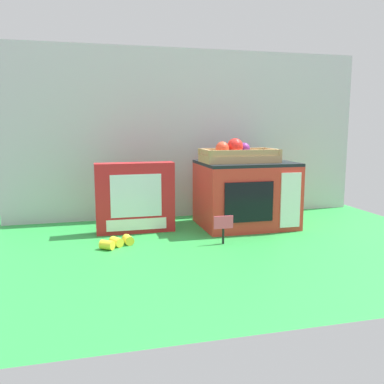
% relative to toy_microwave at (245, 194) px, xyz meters
% --- Properties ---
extents(ground_plane, '(1.70, 1.70, 0.00)m').
position_rel_toy_microwave_xyz_m(ground_plane, '(-0.18, -0.02, -0.13)').
color(ground_plane, green).
rests_on(ground_plane, ground).
extents(display_back_panel, '(1.61, 0.03, 0.74)m').
position_rel_toy_microwave_xyz_m(display_back_panel, '(-0.18, 0.25, 0.24)').
color(display_back_panel, '#B7BABF').
rests_on(display_back_panel, ground).
extents(toy_microwave, '(0.37, 0.30, 0.27)m').
position_rel_toy_microwave_xyz_m(toy_microwave, '(0.00, 0.00, 0.00)').
color(toy_microwave, red).
rests_on(toy_microwave, ground).
extents(food_groups_crate, '(0.30, 0.16, 0.09)m').
position_rel_toy_microwave_xyz_m(food_groups_crate, '(-0.04, -0.01, 0.16)').
color(food_groups_crate, tan).
rests_on(food_groups_crate, toy_microwave).
extents(cookie_set_box, '(0.30, 0.07, 0.27)m').
position_rel_toy_microwave_xyz_m(cookie_set_box, '(-0.45, 0.00, 0.00)').
color(cookie_set_box, red).
rests_on(cookie_set_box, ground).
extents(price_sign, '(0.07, 0.01, 0.10)m').
position_rel_toy_microwave_xyz_m(price_sign, '(-0.18, -0.24, -0.07)').
color(price_sign, black).
rests_on(price_sign, ground).
extents(loose_toy_banana, '(0.12, 0.10, 0.03)m').
position_rel_toy_microwave_xyz_m(loose_toy_banana, '(-0.54, -0.18, -0.12)').
color(loose_toy_banana, yellow).
rests_on(loose_toy_banana, ground).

